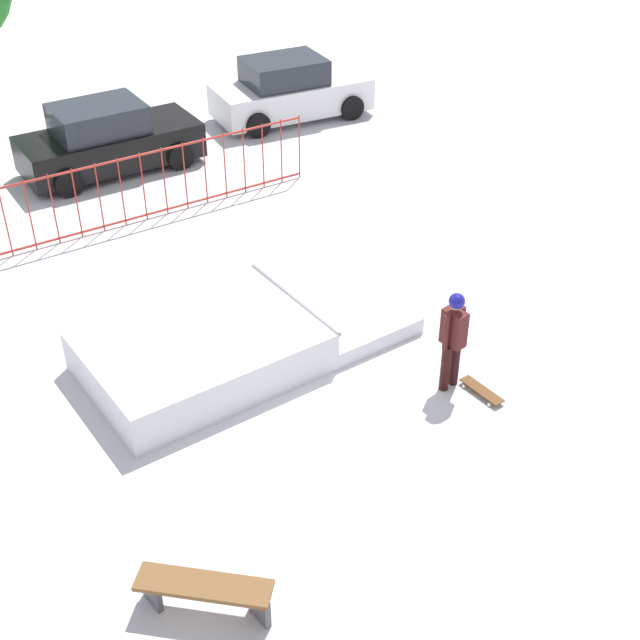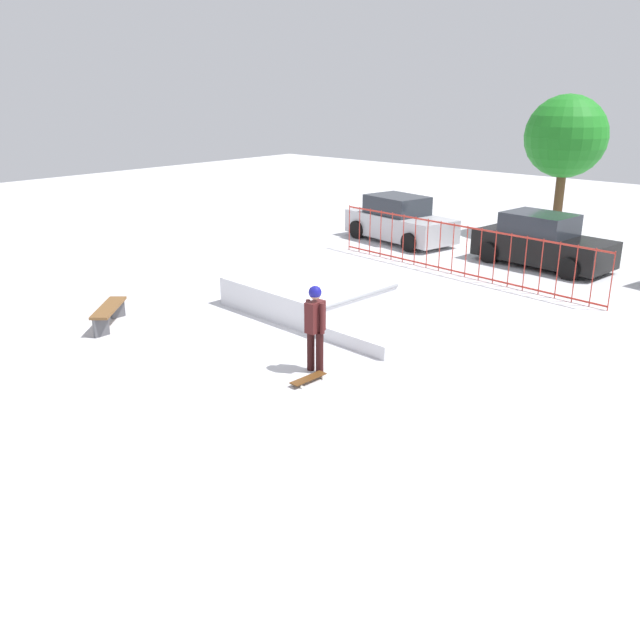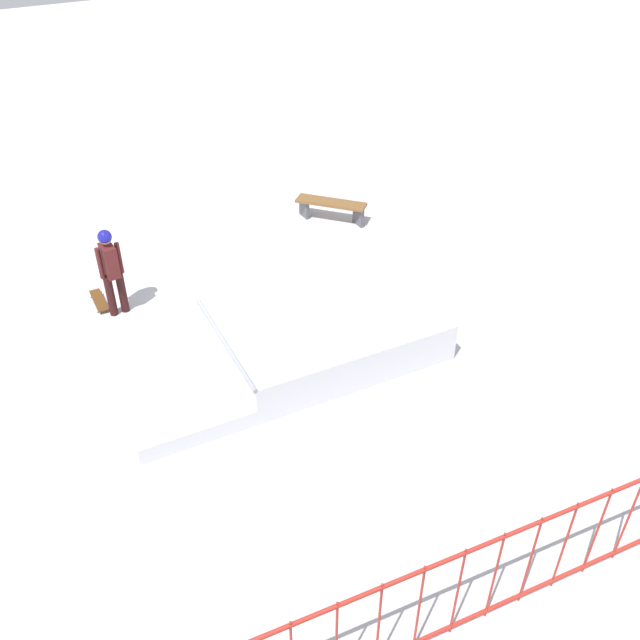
% 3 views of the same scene
% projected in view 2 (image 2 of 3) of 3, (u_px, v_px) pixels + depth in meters
% --- Properties ---
extents(ground_plane, '(60.00, 60.00, 0.00)m').
position_uv_depth(ground_plane, '(310.00, 330.00, 15.48)').
color(ground_plane, silver).
extents(skate_ramp, '(5.53, 2.89, 0.74)m').
position_uv_depth(skate_ramp, '(320.00, 300.00, 16.58)').
color(skate_ramp, silver).
rests_on(skate_ramp, ground).
extents(skater, '(0.44, 0.39, 1.73)m').
position_uv_depth(skater, '(315.00, 322.00, 12.93)').
color(skater, black).
rests_on(skater, ground).
extents(skateboard, '(0.28, 0.81, 0.09)m').
position_uv_depth(skateboard, '(308.00, 379.00, 12.74)').
color(skateboard, '#593314').
rests_on(skateboard, ground).
extents(perimeter_fence, '(9.03, 0.93, 1.50)m').
position_uv_depth(perimeter_fence, '(459.00, 250.00, 19.72)').
color(perimeter_fence, '#B22D23').
rests_on(perimeter_fence, ground).
extents(park_bench, '(1.37, 1.46, 0.48)m').
position_uv_depth(park_bench, '(109.00, 312.00, 15.61)').
color(park_bench, brown).
rests_on(park_bench, ground).
extents(parked_car_silver, '(4.34, 2.51, 1.60)m').
position_uv_depth(parked_car_silver, '(399.00, 221.00, 24.10)').
color(parked_car_silver, '#B7B7BC').
rests_on(parked_car_silver, ground).
extents(parked_car_black, '(4.25, 2.26, 1.60)m').
position_uv_depth(parked_car_black, '(542.00, 243.00, 20.80)').
color(parked_car_black, black).
rests_on(parked_car_black, ground).
extents(distant_tree, '(2.86, 2.86, 5.01)m').
position_uv_depth(distant_tree, '(566.00, 137.00, 23.91)').
color(distant_tree, brown).
rests_on(distant_tree, ground).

